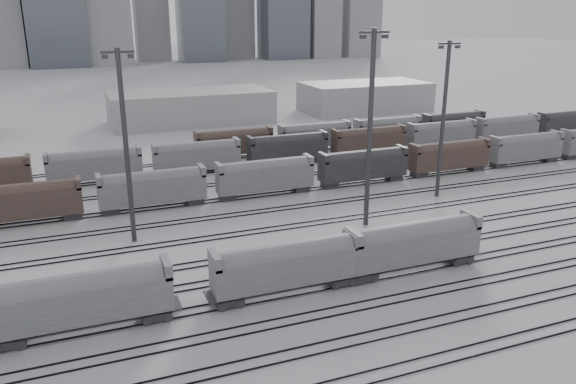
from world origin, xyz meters
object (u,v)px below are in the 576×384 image
object	(u,v)px
hopper_car_a	(82,297)
hopper_car_c	(414,242)
light_mast_c	(370,125)
hopper_car_b	(286,264)

from	to	relation	value
hopper_car_a	hopper_car_c	world-z (taller)	hopper_car_a
hopper_car_c	light_mast_c	size ratio (longest dim) A/B	0.61
hopper_car_a	light_mast_c	bearing A→B (deg)	21.52
hopper_car_c	light_mast_c	distance (m)	17.45
hopper_car_c	light_mast_c	world-z (taller)	light_mast_c
hopper_car_c	light_mast_c	bearing A→B (deg)	81.73
hopper_car_a	hopper_car_b	xyz separation A→B (m)	(19.06, -0.00, -0.07)
hopper_car_a	light_mast_c	xyz separation A→B (m)	(35.91, 14.15, 9.98)
hopper_car_a	hopper_car_c	size ratio (longest dim) A/B	1.00
hopper_car_b	hopper_car_c	size ratio (longest dim) A/B	0.98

